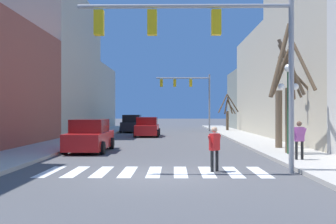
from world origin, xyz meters
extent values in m
plane|color=#4C4C4F|center=(0.00, 0.00, 0.00)|extent=(240.00, 240.00, 0.00)
cube|color=#BCB299|center=(-10.83, 24.89, 6.54)|extent=(6.00, 15.90, 13.08)
cube|color=#BCB299|center=(-10.83, 38.60, 4.00)|extent=(6.00, 11.54, 8.00)
cube|color=#BCB299|center=(10.83, 12.32, 6.56)|extent=(6.00, 12.93, 13.13)
cube|color=#BCB299|center=(10.83, 25.32, 4.73)|extent=(6.00, 13.07, 9.47)
cube|color=gray|center=(10.83, 35.88, 3.52)|extent=(6.00, 8.06, 7.04)
cube|color=white|center=(-3.60, 0.90, 0.00)|extent=(0.45, 2.60, 0.01)
cube|color=white|center=(-2.70, 0.90, 0.00)|extent=(0.45, 2.60, 0.01)
cube|color=white|center=(-1.80, 0.90, 0.00)|extent=(0.45, 2.60, 0.01)
cube|color=white|center=(-0.90, 0.90, 0.00)|extent=(0.45, 2.60, 0.01)
cube|color=white|center=(0.00, 0.90, 0.00)|extent=(0.45, 2.60, 0.01)
cube|color=white|center=(0.90, 0.90, 0.00)|extent=(0.45, 2.60, 0.01)
cube|color=white|center=(1.80, 0.90, 0.00)|extent=(0.45, 2.60, 0.01)
cube|color=white|center=(2.70, 0.90, 0.00)|extent=(0.45, 2.60, 0.01)
cube|color=white|center=(3.60, 0.90, 0.00)|extent=(0.45, 2.60, 0.01)
cylinder|color=gray|center=(4.61, 0.63, 3.01)|extent=(0.18, 0.18, 6.02)
cylinder|color=gray|center=(1.02, 0.63, 5.62)|extent=(7.18, 0.14, 0.14)
cube|color=yellow|center=(2.10, 0.63, 5.07)|extent=(0.32, 0.28, 0.84)
cube|color=yellow|center=(-0.06, 0.63, 5.07)|extent=(0.32, 0.28, 0.84)
cube|color=yellow|center=(-1.85, 0.63, 5.07)|extent=(0.32, 0.28, 0.84)
cylinder|color=gray|center=(4.61, 30.68, 3.13)|extent=(0.18, 0.18, 6.26)
cylinder|color=gray|center=(1.67, 30.68, 5.86)|extent=(5.88, 0.14, 0.14)
cube|color=yellow|center=(2.55, 30.68, 5.31)|extent=(0.32, 0.28, 0.84)
cube|color=yellow|center=(0.79, 30.68, 5.31)|extent=(0.32, 0.28, 0.84)
cube|color=yellow|center=(-0.68, 30.68, 5.31)|extent=(0.32, 0.28, 0.84)
cylinder|color=#1E4C2D|center=(5.92, 5.45, 2.02)|extent=(0.12, 0.12, 3.75)
sphere|color=white|center=(5.92, 5.45, 4.08)|extent=(0.36, 0.36, 0.36)
sphere|color=white|center=(5.60, 5.45, 3.22)|extent=(0.31, 0.31, 0.31)
sphere|color=white|center=(6.24, 5.45, 3.22)|extent=(0.31, 0.31, 0.31)
cube|color=red|center=(-3.71, 7.89, 0.59)|extent=(1.79, 4.66, 0.83)
cube|color=maroon|center=(-3.71, 7.89, 1.35)|extent=(1.65, 2.42, 0.68)
cylinder|color=black|center=(-4.63, 9.33, 0.32)|extent=(0.22, 0.64, 0.64)
cylinder|color=black|center=(-2.80, 9.33, 0.32)|extent=(0.22, 0.64, 0.64)
cylinder|color=black|center=(-4.63, 6.45, 0.32)|extent=(0.22, 0.64, 0.64)
cylinder|color=black|center=(-2.80, 6.45, 0.32)|extent=(0.22, 0.64, 0.64)
cube|color=red|center=(-1.59, 21.01, 0.58)|extent=(1.83, 4.58, 0.81)
cube|color=maroon|center=(-1.59, 21.01, 1.32)|extent=(1.69, 2.38, 0.67)
cylinder|color=black|center=(-0.65, 19.59, 0.32)|extent=(0.22, 0.64, 0.64)
cylinder|color=black|center=(-2.52, 19.59, 0.32)|extent=(0.22, 0.64, 0.64)
cylinder|color=black|center=(-0.65, 22.43, 0.32)|extent=(0.22, 0.64, 0.64)
cylinder|color=black|center=(-2.52, 22.43, 0.32)|extent=(0.22, 0.64, 0.64)
cube|color=black|center=(-3.66, 28.17, 0.63)|extent=(1.91, 4.55, 0.90)
cube|color=black|center=(-3.66, 28.17, 1.44)|extent=(1.76, 2.37, 0.74)
cylinder|color=black|center=(-4.63, 29.59, 0.32)|extent=(0.22, 0.64, 0.64)
cylinder|color=black|center=(-2.68, 29.59, 0.32)|extent=(0.22, 0.64, 0.64)
cylinder|color=black|center=(-4.63, 26.76, 0.32)|extent=(0.22, 0.64, 0.64)
cylinder|color=black|center=(-2.68, 26.76, 0.32)|extent=(0.22, 0.64, 0.64)
cylinder|color=black|center=(1.98, 0.90, 0.37)|extent=(0.11, 0.11, 0.73)
cylinder|color=black|center=(2.17, 1.09, 0.37)|extent=(0.11, 0.11, 0.73)
cube|color=red|center=(2.08, 0.99, 1.02)|extent=(0.40, 0.40, 0.58)
sphere|color=tan|center=(2.08, 0.99, 1.45)|extent=(0.21, 0.21, 0.21)
cylinder|color=red|center=(1.93, 0.85, 0.99)|extent=(0.24, 0.23, 0.56)
cylinder|color=red|center=(2.22, 1.14, 0.99)|extent=(0.24, 0.23, 0.56)
cylinder|color=black|center=(5.84, 3.31, 0.52)|extent=(0.11, 0.11, 0.73)
cylinder|color=black|center=(5.59, 3.23, 0.52)|extent=(0.11, 0.11, 0.73)
cube|color=#9E4C93|center=(5.72, 3.27, 1.17)|extent=(0.40, 0.29, 0.58)
sphere|color=brown|center=(5.72, 3.27, 1.59)|extent=(0.21, 0.21, 0.21)
cylinder|color=#9E4C93|center=(5.91, 3.33, 1.13)|extent=(0.26, 0.15, 0.56)
cylinder|color=#9E4C93|center=(5.52, 3.21, 1.13)|extent=(0.26, 0.15, 0.56)
cylinder|color=brown|center=(6.47, 29.85, 1.17)|extent=(0.29, 0.29, 2.04)
cylinder|color=brown|center=(5.94, 29.46, 3.04)|extent=(1.16, 0.95, 2.09)
cylinder|color=brown|center=(6.77, 30.01, 2.84)|extent=(0.72, 0.46, 1.90)
cylinder|color=brown|center=(6.36, 30.17, 2.67)|extent=(0.35, 0.76, 1.61)
cylinder|color=brown|center=(6.91, 29.89, 2.61)|extent=(0.98, 0.20, 1.44)
cylinder|color=brown|center=(7.03, 29.70, 3.05)|extent=(1.23, 0.44, 1.94)
cylinder|color=brown|center=(6.11, 5.93, 1.67)|extent=(0.40, 0.40, 3.04)
cylinder|color=brown|center=(6.36, 6.21, 4.16)|extent=(0.62, 0.71, 2.08)
cylinder|color=brown|center=(5.72, 5.97, 3.95)|extent=(0.96, 0.28, 2.16)
cylinder|color=brown|center=(6.46, 6.66, 3.79)|extent=(0.81, 1.63, 2.24)
cylinder|color=brown|center=(6.46, 5.17, 4.30)|extent=(0.80, 1.66, 2.68)
cylinder|color=brown|center=(5.58, 5.57, 4.47)|extent=(1.26, 0.93, 3.54)
cylinder|color=brown|center=(6.33, 8.64, 1.69)|extent=(0.37, 0.37, 3.08)
cylinder|color=brown|center=(6.97, 8.75, 4.29)|extent=(1.41, 0.36, 2.92)
cylinder|color=brown|center=(6.96, 8.48, 4.47)|extent=(1.44, 0.51, 3.09)
cylinder|color=brown|center=(7.19, 8.55, 4.07)|extent=(1.83, 0.35, 2.10)
camera|label=1|loc=(0.66, -12.57, 2.04)|focal=42.00mm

